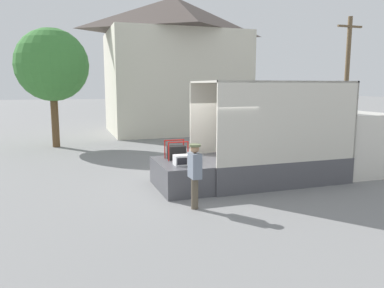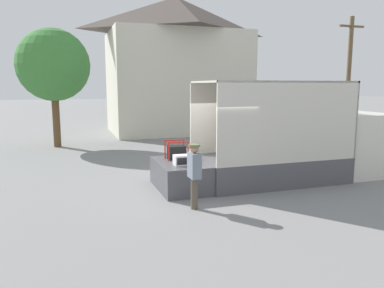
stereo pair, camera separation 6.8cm
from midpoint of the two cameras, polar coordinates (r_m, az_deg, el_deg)
ground_plane at (r=11.59m, az=1.35°, el=-6.50°), size 160.00×160.00×0.00m
box_truck at (r=13.20m, az=17.42°, el=-0.90°), size 6.72×2.37×3.22m
tailgate_deck at (r=11.28m, az=-1.95°, el=-4.77°), size 1.38×2.25×0.83m
microwave at (r=10.70m, az=-1.75°, el=-2.45°), size 0.45×0.37×0.29m
portable_generator at (r=11.54m, az=-2.49°, el=-1.24°), size 0.65×0.48×0.58m
worker_person at (r=9.32m, az=0.22°, el=-3.94°), size 0.30×0.44×1.65m
house_backdrop at (r=25.42m, az=-2.67°, el=12.02°), size 9.07×6.61×8.76m
utility_pole at (r=26.18m, az=22.47°, el=9.86°), size 1.80×0.28×7.34m
street_tree at (r=19.99m, az=-20.66°, el=11.16°), size 3.55×3.55×5.86m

